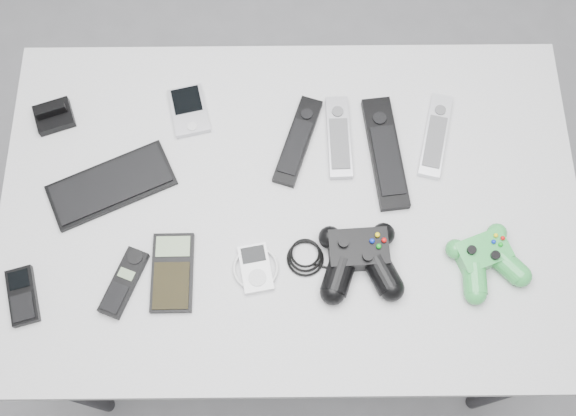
{
  "coord_description": "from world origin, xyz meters",
  "views": [
    {
      "loc": [
        -0.0,
        -0.4,
        2.05
      ],
      "look_at": [
        0.0,
        0.08,
        0.81
      ],
      "focal_mm": 42.0,
      "sensor_mm": 36.0,
      "label": 1
    }
  ],
  "objects_px": {
    "mobile_phone": "(22,296)",
    "calculator": "(172,272)",
    "pda": "(189,111)",
    "cordless_handset": "(124,283)",
    "controller_black": "(359,258)",
    "controller_green": "(486,259)",
    "remote_silver_a": "(339,137)",
    "remote_black_b": "(385,152)",
    "remote_silver_b": "(435,136)",
    "desk": "(290,216)",
    "pda_keyboard": "(111,185)",
    "remote_black_a": "(298,141)",
    "mp3_player": "(256,268)"
  },
  "relations": [
    {
      "from": "controller_green",
      "to": "remote_silver_b",
      "type": "bearing_deg",
      "value": 83.98
    },
    {
      "from": "remote_black_a",
      "to": "calculator",
      "type": "distance_m",
      "value": 0.37
    },
    {
      "from": "remote_black_b",
      "to": "remote_silver_b",
      "type": "xyz_separation_m",
      "value": [
        0.11,
        0.04,
        -0.0
      ]
    },
    {
      "from": "pda",
      "to": "controller_black",
      "type": "distance_m",
      "value": 0.48
    },
    {
      "from": "remote_black_b",
      "to": "remote_silver_b",
      "type": "relative_size",
      "value": 1.3
    },
    {
      "from": "controller_green",
      "to": "remote_silver_a",
      "type": "bearing_deg",
      "value": 114.67
    },
    {
      "from": "desk",
      "to": "pda_keyboard",
      "type": "height_order",
      "value": "pda_keyboard"
    },
    {
      "from": "pda_keyboard",
      "to": "calculator",
      "type": "relative_size",
      "value": 1.59
    },
    {
      "from": "mobile_phone",
      "to": "cordless_handset",
      "type": "height_order",
      "value": "cordless_handset"
    },
    {
      "from": "calculator",
      "to": "controller_green",
      "type": "height_order",
      "value": "controller_green"
    },
    {
      "from": "calculator",
      "to": "mobile_phone",
      "type": "bearing_deg",
      "value": -171.6
    },
    {
      "from": "controller_green",
      "to": "mp3_player",
      "type": "bearing_deg",
      "value": 160.8
    },
    {
      "from": "pda_keyboard",
      "to": "controller_green",
      "type": "bearing_deg",
      "value": -37.31
    },
    {
      "from": "remote_silver_a",
      "to": "mobile_phone",
      "type": "relative_size",
      "value": 1.66
    },
    {
      "from": "pda_keyboard",
      "to": "remote_black_b",
      "type": "distance_m",
      "value": 0.56
    },
    {
      "from": "mp3_player",
      "to": "remote_black_a",
      "type": "bearing_deg",
      "value": 62.39
    },
    {
      "from": "remote_black_a",
      "to": "remote_silver_b",
      "type": "distance_m",
      "value": 0.29
    },
    {
      "from": "calculator",
      "to": "controller_black",
      "type": "bearing_deg",
      "value": 2.84
    },
    {
      "from": "pda_keyboard",
      "to": "mobile_phone",
      "type": "xyz_separation_m",
      "value": [
        -0.15,
        -0.23,
        0.0
      ]
    },
    {
      "from": "cordless_handset",
      "to": "pda_keyboard",
      "type": "bearing_deg",
      "value": 123.49
    },
    {
      "from": "remote_silver_a",
      "to": "cordless_handset",
      "type": "height_order",
      "value": "same"
    },
    {
      "from": "remote_black_a",
      "to": "remote_silver_b",
      "type": "bearing_deg",
      "value": 20.34
    },
    {
      "from": "remote_black_b",
      "to": "cordless_handset",
      "type": "xyz_separation_m",
      "value": [
        -0.52,
        -0.27,
        -0.0
      ]
    },
    {
      "from": "remote_silver_a",
      "to": "controller_black",
      "type": "bearing_deg",
      "value": -85.15
    },
    {
      "from": "controller_black",
      "to": "controller_green",
      "type": "bearing_deg",
      "value": -3.78
    },
    {
      "from": "pda_keyboard",
      "to": "remote_silver_a",
      "type": "distance_m",
      "value": 0.48
    },
    {
      "from": "remote_silver_a",
      "to": "controller_black",
      "type": "relative_size",
      "value": 0.68
    },
    {
      "from": "pda",
      "to": "mobile_phone",
      "type": "distance_m",
      "value": 0.5
    },
    {
      "from": "remote_silver_a",
      "to": "cordless_handset",
      "type": "relative_size",
      "value": 1.36
    },
    {
      "from": "desk",
      "to": "remote_black_b",
      "type": "bearing_deg",
      "value": 28.75
    },
    {
      "from": "pda",
      "to": "remote_silver_b",
      "type": "xyz_separation_m",
      "value": [
        0.52,
        -0.06,
        0.0
      ]
    },
    {
      "from": "mobile_phone",
      "to": "controller_black",
      "type": "height_order",
      "value": "controller_black"
    },
    {
      "from": "calculator",
      "to": "controller_green",
      "type": "relative_size",
      "value": 1.06
    },
    {
      "from": "pda_keyboard",
      "to": "remote_silver_b",
      "type": "relative_size",
      "value": 1.3
    },
    {
      "from": "remote_silver_b",
      "to": "desk",
      "type": "bearing_deg",
      "value": -140.59
    },
    {
      "from": "mp3_player",
      "to": "calculator",
      "type": "bearing_deg",
      "value": 172.28
    },
    {
      "from": "pda",
      "to": "remote_black_a",
      "type": "relative_size",
      "value": 0.56
    },
    {
      "from": "pda",
      "to": "mp3_player",
      "type": "distance_m",
      "value": 0.38
    },
    {
      "from": "pda",
      "to": "remote_silver_a",
      "type": "bearing_deg",
      "value": -24.8
    },
    {
      "from": "controller_black",
      "to": "remote_silver_a",
      "type": "bearing_deg",
      "value": 92.97
    },
    {
      "from": "mobile_phone",
      "to": "controller_black",
      "type": "xyz_separation_m",
      "value": [
        0.64,
        0.07,
        0.02
      ]
    },
    {
      "from": "pda_keyboard",
      "to": "controller_black",
      "type": "height_order",
      "value": "controller_black"
    },
    {
      "from": "desk",
      "to": "controller_black",
      "type": "relative_size",
      "value": 4.29
    },
    {
      "from": "cordless_handset",
      "to": "controller_black",
      "type": "bearing_deg",
      "value": 27.02
    },
    {
      "from": "pda_keyboard",
      "to": "mobile_phone",
      "type": "distance_m",
      "value": 0.27
    },
    {
      "from": "remote_silver_a",
      "to": "mp3_player",
      "type": "xyz_separation_m",
      "value": [
        -0.17,
        -0.28,
        -0.0
      ]
    },
    {
      "from": "mobile_phone",
      "to": "remote_silver_b",
      "type": "bearing_deg",
      "value": 6.75
    },
    {
      "from": "mobile_phone",
      "to": "calculator",
      "type": "bearing_deg",
      "value": -6.61
    },
    {
      "from": "remote_silver_a",
      "to": "controller_black",
      "type": "distance_m",
      "value": 0.27
    },
    {
      "from": "cordless_handset",
      "to": "remote_black_b",
      "type": "bearing_deg",
      "value": 49.47
    }
  ]
}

